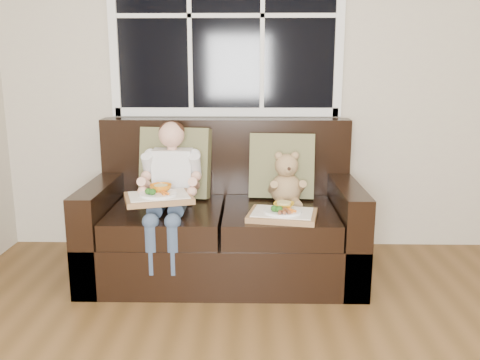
{
  "coord_description": "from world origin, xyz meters",
  "views": [
    {
      "loc": [
        -0.48,
        -1.15,
        1.32
      ],
      "look_at": [
        -0.54,
        1.85,
        0.64
      ],
      "focal_mm": 38.0,
      "sensor_mm": 36.0,
      "label": 1
    }
  ],
  "objects_px": {
    "teddy_bear": "(286,182)",
    "tray_left": "(159,196)",
    "loveseat": "(224,223)",
    "tray_right": "(283,213)",
    "child": "(171,179)"
  },
  "relations": [
    {
      "from": "teddy_bear",
      "to": "tray_left",
      "type": "bearing_deg",
      "value": -164.28
    },
    {
      "from": "loveseat",
      "to": "tray_left",
      "type": "distance_m",
      "value": 0.55
    },
    {
      "from": "tray_left",
      "to": "tray_right",
      "type": "relative_size",
      "value": 1.03
    },
    {
      "from": "teddy_bear",
      "to": "tray_right",
      "type": "distance_m",
      "value": 0.34
    },
    {
      "from": "child",
      "to": "teddy_bear",
      "type": "xyz_separation_m",
      "value": [
        0.72,
        0.11,
        -0.04
      ]
    },
    {
      "from": "loveseat",
      "to": "teddy_bear",
      "type": "distance_m",
      "value": 0.49
    },
    {
      "from": "child",
      "to": "tray_right",
      "type": "bearing_deg",
      "value": -17.4
    },
    {
      "from": "loveseat",
      "to": "tray_left",
      "type": "xyz_separation_m",
      "value": [
        -0.36,
        -0.31,
        0.27
      ]
    },
    {
      "from": "loveseat",
      "to": "teddy_bear",
      "type": "relative_size",
      "value": 4.85
    },
    {
      "from": "teddy_bear",
      "to": "child",
      "type": "bearing_deg",
      "value": -177.35
    },
    {
      "from": "tray_right",
      "to": "teddy_bear",
      "type": "bearing_deg",
      "value": 93.27
    },
    {
      "from": "teddy_bear",
      "to": "tray_left",
      "type": "height_order",
      "value": "teddy_bear"
    },
    {
      "from": "child",
      "to": "tray_right",
      "type": "distance_m",
      "value": 0.73
    },
    {
      "from": "loveseat",
      "to": "tray_right",
      "type": "xyz_separation_m",
      "value": [
        0.36,
        -0.33,
        0.17
      ]
    },
    {
      "from": "tray_right",
      "to": "loveseat",
      "type": "bearing_deg",
      "value": 148.0
    }
  ]
}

